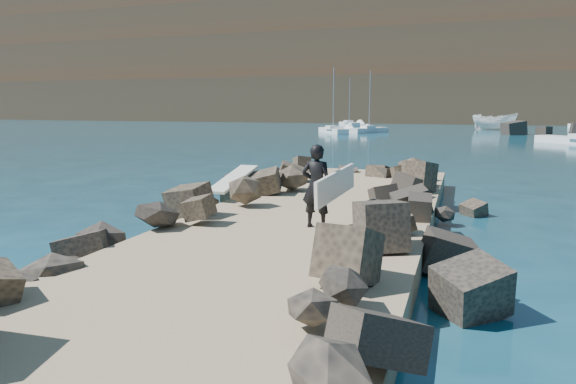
# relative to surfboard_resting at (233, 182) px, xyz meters

# --- Properties ---
(ground) EXTENTS (800.00, 800.00, 0.00)m
(ground) POSITION_rel_surfboard_resting_xyz_m (3.09, -2.77, -1.04)
(ground) COLOR #0F384C
(ground) RESTS_ON ground
(jetty) EXTENTS (6.00, 26.00, 0.60)m
(jetty) POSITION_rel_surfboard_resting_xyz_m (3.09, -4.77, -0.74)
(jetty) COLOR #8C7759
(jetty) RESTS_ON ground
(riprap_left) EXTENTS (2.60, 22.00, 1.00)m
(riprap_left) POSITION_rel_surfboard_resting_xyz_m (0.19, -4.27, -0.54)
(riprap_left) COLOR black
(riprap_left) RESTS_ON ground
(riprap_right) EXTENTS (2.60, 22.00, 1.00)m
(riprap_right) POSITION_rel_surfboard_resting_xyz_m (5.99, -4.27, -0.54)
(riprap_right) COLOR black
(riprap_right) RESTS_ON ground
(headland) EXTENTS (360.00, 140.00, 32.00)m
(headland) POSITION_rel_surfboard_resting_xyz_m (13.09, 157.23, 14.96)
(headland) COLOR #2D4919
(headland) RESTS_ON ground
(surfboard_resting) EXTENTS (0.70, 2.48, 0.08)m
(surfboard_resting) POSITION_rel_surfboard_resting_xyz_m (0.00, 0.00, 0.00)
(surfboard_resting) COLOR white
(surfboard_resting) RESTS_ON riprap_left
(boat_imported) EXTENTS (6.71, 4.11, 2.43)m
(boat_imported) POSITION_rel_surfboard_resting_xyz_m (10.97, 66.01, 0.17)
(boat_imported) COLOR white
(boat_imported) RESTS_ON ground
(surfer_with_board) EXTENTS (0.99, 2.41, 1.95)m
(surfer_with_board) POSITION_rel_surfboard_resting_xyz_m (3.66, -3.20, 0.54)
(surfer_with_board) COLOR black
(surfer_with_board) RESTS_ON jetty
(sailboat_a) EXTENTS (5.16, 6.55, 8.35)m
(sailboat_a) POSITION_rel_surfboard_resting_xyz_m (-9.01, 49.74, -0.69)
(sailboat_a) COLOR white
(sailboat_a) RESTS_ON ground
(sailboat_e) EXTENTS (4.91, 6.73, 8.39)m
(sailboat_e) POSITION_rel_surfboard_resting_xyz_m (-12.30, 74.99, -0.69)
(sailboat_e) COLOR white
(sailboat_e) RESTS_ON ground
(sailboat_b) EXTENTS (4.35, 6.60, 8.08)m
(sailboat_b) POSITION_rel_surfboard_resting_xyz_m (-4.86, 52.37, -0.69)
(sailboat_b) COLOR white
(sailboat_b) RESTS_ON ground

